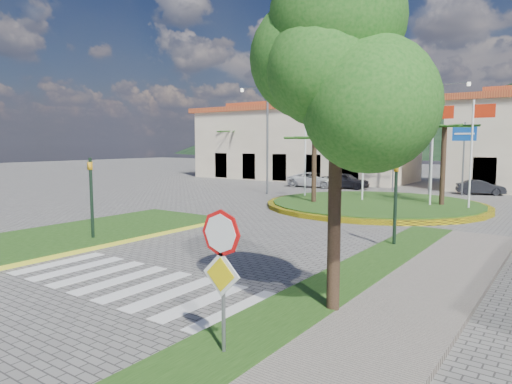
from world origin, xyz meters
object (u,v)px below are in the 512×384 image
Objects in this scene: deciduous_tree at (337,73)px; white_van at (314,180)px; car_dark_a at (345,180)px; car_dark_b at (481,187)px; roundabout_island at (375,204)px; stop_sign at (222,260)px.

white_van is at bearing 118.89° from deciduous_tree.
car_dark_a reaches higher than car_dark_b.
white_van reaches higher than car_dark_b.
roundabout_island is 3.90× the size of car_dark_b.
roundabout_island is at bearing 140.73° from car_dark_b.
deciduous_tree reaches higher than roundabout_island.
stop_sign is 0.39× the size of deciduous_tree.
car_dark_a is at bearing 79.67° from car_dark_b.
stop_sign is at bearing -76.27° from roundabout_island.
roundabout_island is at bearing -149.91° from car_dark_a.
car_dark_a is 1.20× the size of car_dark_b.
roundabout_island reaches higher than car_dark_b.
white_van is (-14.15, 25.64, -4.55)m from deciduous_tree.
roundabout_island is 10.91m from car_dark_a.
stop_sign is at bearing -162.83° from car_dark_a.
roundabout_island reaches higher than car_dark_a.
car_dark_b is at bearing -84.79° from car_dark_a.
car_dark_b is (9.94, 1.50, -0.13)m from car_dark_a.
car_dark_a reaches higher than white_van.
car_dark_a is at bearing -85.98° from white_van.
roundabout_island is 12.24m from white_van.
car_dark_a is (-11.50, 26.10, -4.51)m from deciduous_tree.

